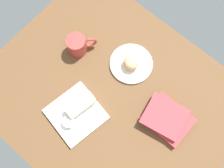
{
  "coord_description": "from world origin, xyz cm",
  "views": [
    {
      "loc": [
        -22.19,
        25.79,
        131.34
      ],
      "look_at": [
        3.34,
        -3.77,
        7.0
      ],
      "focal_mm": 47.08,
      "sensor_mm": 36.0,
      "label": 1
    }
  ],
  "objects": [
    {
      "name": "round_plate",
      "position": [
        3.51,
        -17.52,
        4.7
      ],
      "size": [
        19.77,
        19.77,
        1.4
      ],
      "primitive_type": "cylinder",
      "color": "silver",
      "rests_on": "dining_table"
    },
    {
      "name": "sauce_cup",
      "position": [
        6.21,
        21.22,
        7.09
      ],
      "size": [
        5.42,
        5.42,
        2.8
      ],
      "color": "silver",
      "rests_on": "square_plate"
    },
    {
      "name": "breakfast_wrap",
      "position": [
        7.09,
        12.66,
        8.58
      ],
      "size": [
        8.41,
        14.09,
        5.96
      ],
      "primitive_type": "cylinder",
      "rotation": [
        1.57,
        0.0,
        2.95
      ],
      "color": "beige",
      "rests_on": "square_plate"
    },
    {
      "name": "book_stack",
      "position": [
        -24.52,
        -7.47,
        6.53
      ],
      "size": [
        21.47,
        18.12,
        5.28
      ],
      "color": "#A53338",
      "rests_on": "dining_table"
    },
    {
      "name": "coffee_mug",
      "position": [
        27.07,
        -7.25,
        8.95
      ],
      "size": [
        10.49,
        12.44,
        9.69
      ],
      "color": "#B23833",
      "rests_on": "dining_table"
    },
    {
      "name": "scone_pastry",
      "position": [
        3.07,
        -16.31,
        8.42
      ],
      "size": [
        8.16,
        7.44,
        6.03
      ],
      "primitive_type": "ellipsoid",
      "rotation": [
        0.0,
        0.0,
        6.11
      ],
      "color": "#DBAD76",
      "rests_on": "round_plate"
    },
    {
      "name": "square_plate",
      "position": [
        6.7,
        16.47,
        4.8
      ],
      "size": [
        24.67,
        24.67,
        1.6
      ],
      "primitive_type": "cube",
      "rotation": [
        0.0,
        0.0,
        -0.18
      ],
      "color": "white",
      "rests_on": "dining_table"
    },
    {
      "name": "dining_table",
      "position": [
        0.0,
        0.0,
        2.0
      ],
      "size": [
        110.0,
        90.0,
        4.0
      ],
      "primitive_type": "cube",
      "color": "brown",
      "rests_on": "ground"
    }
  ]
}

